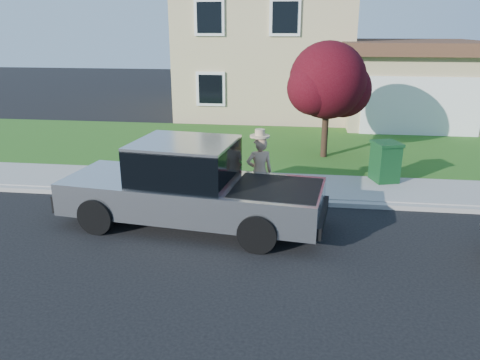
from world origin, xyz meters
The scene contains 9 objects.
ground centered at (0.00, 0.00, 0.00)m, with size 80.00×80.00×0.00m, color black.
curb centered at (1.00, 2.90, 0.06)m, with size 40.00×0.20×0.12m, color gray.
sidewalk centered at (1.00, 4.00, 0.07)m, with size 40.00×2.00×0.15m, color gray.
lawn centered at (1.00, 8.50, 0.05)m, with size 40.00×7.00×0.10m, color #215016.
house centered at (1.31, 16.38, 3.17)m, with size 14.00×11.30×6.85m.
pickup_truck centered at (-0.53, 1.33, 0.90)m, with size 6.04×2.67×1.92m.
woman centered at (0.87, 2.62, 0.93)m, with size 0.74×0.59×1.95m.
ornamental_tree centered at (2.67, 7.23, 2.50)m, with size 2.73×2.46×3.75m.
trash_bin centered at (4.18, 4.68, 0.71)m, with size 0.87×0.94×1.10m.
Camera 1 is at (1.81, -8.16, 4.27)m, focal length 35.00 mm.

